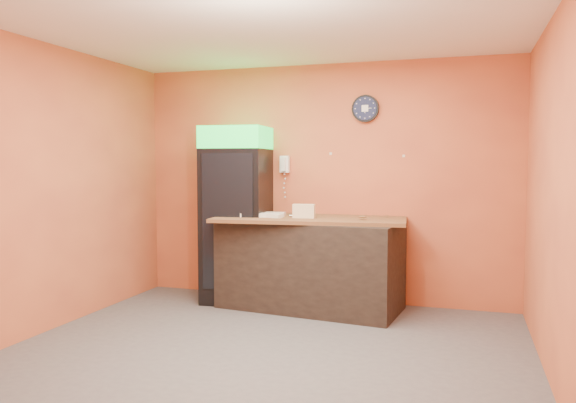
% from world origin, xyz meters
% --- Properties ---
extents(floor, '(4.50, 4.50, 0.00)m').
position_xyz_m(floor, '(0.00, 0.00, 0.00)').
color(floor, '#47474C').
rests_on(floor, ground).
extents(back_wall, '(4.50, 0.02, 2.80)m').
position_xyz_m(back_wall, '(0.00, 2.00, 1.40)').
color(back_wall, '#D86C3D').
rests_on(back_wall, floor).
extents(left_wall, '(0.02, 4.00, 2.80)m').
position_xyz_m(left_wall, '(-2.25, 0.00, 1.40)').
color(left_wall, '#D86C3D').
rests_on(left_wall, floor).
extents(right_wall, '(0.02, 4.00, 2.80)m').
position_xyz_m(right_wall, '(2.25, 0.00, 1.40)').
color(right_wall, '#D86C3D').
rests_on(right_wall, floor).
extents(ceiling, '(4.50, 4.00, 0.02)m').
position_xyz_m(ceiling, '(0.00, 0.00, 2.80)').
color(ceiling, white).
rests_on(ceiling, back_wall).
extents(beverage_cooler, '(0.78, 0.79, 2.06)m').
position_xyz_m(beverage_cooler, '(-0.95, 1.60, 1.01)').
color(beverage_cooler, black).
rests_on(beverage_cooler, floor).
extents(prep_counter, '(2.07, 1.10, 0.99)m').
position_xyz_m(prep_counter, '(-0.03, 1.56, 0.50)').
color(prep_counter, black).
rests_on(prep_counter, floor).
extents(wall_clock, '(0.31, 0.06, 0.31)m').
position_xyz_m(wall_clock, '(0.51, 1.97, 2.26)').
color(wall_clock, black).
rests_on(wall_clock, back_wall).
extents(wall_phone, '(0.11, 0.10, 0.20)m').
position_xyz_m(wall_phone, '(-0.46, 1.95, 1.63)').
color(wall_phone, white).
rests_on(wall_phone, back_wall).
extents(butcher_paper, '(2.19, 1.13, 0.04)m').
position_xyz_m(butcher_paper, '(-0.03, 1.56, 1.01)').
color(butcher_paper, brown).
rests_on(butcher_paper, prep_counter).
extents(sub_roll_stack, '(0.25, 0.10, 0.15)m').
position_xyz_m(sub_roll_stack, '(-0.07, 1.44, 1.11)').
color(sub_roll_stack, '#F1E7BC').
rests_on(sub_roll_stack, butcher_paper).
extents(wrapped_sandwich_left, '(0.33, 0.20, 0.04)m').
position_xyz_m(wrapped_sandwich_left, '(-0.63, 1.38, 1.06)').
color(wrapped_sandwich_left, silver).
rests_on(wrapped_sandwich_left, butcher_paper).
extents(wrapped_sandwich_mid, '(0.31, 0.19, 0.04)m').
position_xyz_m(wrapped_sandwich_mid, '(-0.45, 1.41, 1.05)').
color(wrapped_sandwich_mid, silver).
rests_on(wrapped_sandwich_mid, butcher_paper).
extents(wrapped_sandwich_right, '(0.27, 0.12, 0.04)m').
position_xyz_m(wrapped_sandwich_right, '(-0.49, 1.64, 1.05)').
color(wrapped_sandwich_right, silver).
rests_on(wrapped_sandwich_right, butcher_paper).
extents(kitchen_tool, '(0.06, 0.06, 0.06)m').
position_xyz_m(kitchen_tool, '(-0.11, 1.53, 1.06)').
color(kitchen_tool, silver).
rests_on(kitchen_tool, butcher_paper).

